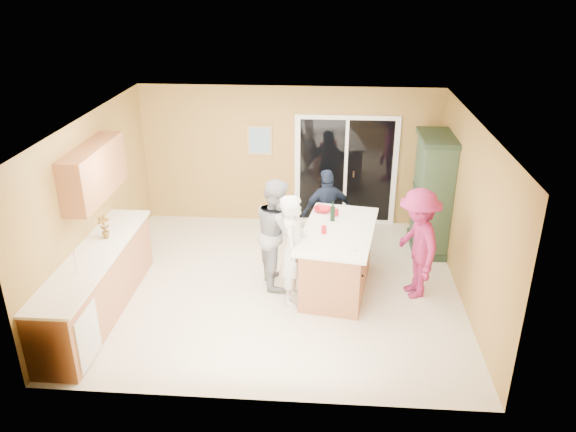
# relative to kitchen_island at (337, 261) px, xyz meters

# --- Properties ---
(floor) EXTENTS (5.50, 5.50, 0.00)m
(floor) POSITION_rel_kitchen_island_xyz_m (-0.90, -0.04, -0.46)
(floor) COLOR #EEE8CE
(floor) RESTS_ON ground
(ceiling) EXTENTS (5.50, 5.00, 0.10)m
(ceiling) POSITION_rel_kitchen_island_xyz_m (-0.90, -0.04, 2.14)
(ceiling) COLOR white
(ceiling) RESTS_ON wall_back
(wall_back) EXTENTS (5.50, 0.10, 2.60)m
(wall_back) POSITION_rel_kitchen_island_xyz_m (-0.90, 2.46, 0.84)
(wall_back) COLOR tan
(wall_back) RESTS_ON ground
(wall_front) EXTENTS (5.50, 0.10, 2.60)m
(wall_front) POSITION_rel_kitchen_island_xyz_m (-0.90, -2.54, 0.84)
(wall_front) COLOR tan
(wall_front) RESTS_ON ground
(wall_left) EXTENTS (0.10, 5.00, 2.60)m
(wall_left) POSITION_rel_kitchen_island_xyz_m (-3.65, -0.04, 0.84)
(wall_left) COLOR tan
(wall_left) RESTS_ON ground
(wall_right) EXTENTS (0.10, 5.00, 2.60)m
(wall_right) POSITION_rel_kitchen_island_xyz_m (1.85, -0.04, 0.84)
(wall_right) COLOR tan
(wall_right) RESTS_ON ground
(left_cabinet_run) EXTENTS (0.65, 3.05, 1.24)m
(left_cabinet_run) POSITION_rel_kitchen_island_xyz_m (-3.35, -1.09, 0.00)
(left_cabinet_run) COLOR #AD6843
(left_cabinet_run) RESTS_ON floor
(upper_cabinets) EXTENTS (0.35, 1.60, 0.75)m
(upper_cabinets) POSITION_rel_kitchen_island_xyz_m (-3.48, -0.24, 1.41)
(upper_cabinets) COLOR #AD6843
(upper_cabinets) RESTS_ON wall_left
(sliding_door) EXTENTS (1.90, 0.07, 2.10)m
(sliding_door) POSITION_rel_kitchen_island_xyz_m (0.15, 2.42, 0.59)
(sliding_door) COLOR white
(sliding_door) RESTS_ON floor
(framed_picture) EXTENTS (0.46, 0.04, 0.56)m
(framed_picture) POSITION_rel_kitchen_island_xyz_m (-1.45, 2.43, 1.14)
(framed_picture) COLOR tan
(framed_picture) RESTS_ON wall_back
(kitchen_island) EXTENTS (1.30, 2.01, 0.98)m
(kitchen_island) POSITION_rel_kitchen_island_xyz_m (0.00, 0.00, 0.00)
(kitchen_island) COLOR #AD6843
(kitchen_island) RESTS_ON floor
(green_hutch) EXTENTS (0.58, 1.11, 2.03)m
(green_hutch) POSITION_rel_kitchen_island_xyz_m (1.59, 1.46, 0.53)
(green_hutch) COLOR #203424
(green_hutch) RESTS_ON floor
(woman_white) EXTENTS (0.47, 0.65, 1.67)m
(woman_white) POSITION_rel_kitchen_island_xyz_m (-0.63, -0.42, 0.37)
(woman_white) COLOR silver
(woman_white) RESTS_ON floor
(woman_grey) EXTENTS (0.83, 0.96, 1.70)m
(woman_grey) POSITION_rel_kitchen_island_xyz_m (-0.91, 0.11, 0.39)
(woman_grey) COLOR gray
(woman_grey) RESTS_ON floor
(woman_navy) EXTENTS (0.95, 0.65, 1.49)m
(woman_navy) POSITION_rel_kitchen_island_xyz_m (-0.17, 1.19, 0.28)
(woman_navy) COLOR #1A233A
(woman_navy) RESTS_ON floor
(woman_magenta) EXTENTS (0.84, 1.20, 1.68)m
(woman_magenta) POSITION_rel_kitchen_island_xyz_m (1.15, -0.10, 0.38)
(woman_magenta) COLOR #972057
(woman_magenta) RESTS_ON floor
(serving_bowl) EXTENTS (0.32, 0.32, 0.06)m
(serving_bowl) POSITION_rel_kitchen_island_xyz_m (-0.25, 0.65, 0.55)
(serving_bowl) COLOR red
(serving_bowl) RESTS_ON kitchen_island
(tulip_vase) EXTENTS (0.19, 0.14, 0.36)m
(tulip_vase) POSITION_rel_kitchen_island_xyz_m (-3.35, -0.44, 0.66)
(tulip_vase) COLOR red
(tulip_vase) RESTS_ON left_cabinet_run
(tumbler_near) EXTENTS (0.10, 0.10, 0.11)m
(tumbler_near) POSITION_rel_kitchen_island_xyz_m (-0.21, -0.14, 0.58)
(tumbler_near) COLOR red
(tumbler_near) RESTS_ON kitchen_island
(tumbler_far) EXTENTS (0.10, 0.10, 0.11)m
(tumbler_far) POSITION_rel_kitchen_island_xyz_m (-0.03, 0.49, 0.58)
(tumbler_far) COLOR red
(tumbler_far) RESTS_ON kitchen_island
(wine_bottle) EXTENTS (0.07, 0.07, 0.31)m
(wine_bottle) POSITION_rel_kitchen_island_xyz_m (-0.09, 0.31, 0.64)
(wine_bottle) COLOR black
(wine_bottle) RESTS_ON kitchen_island
(white_plate) EXTENTS (0.29, 0.29, 0.02)m
(white_plate) POSITION_rel_kitchen_island_xyz_m (0.13, -0.59, 0.53)
(white_plate) COLOR white
(white_plate) RESTS_ON kitchen_island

